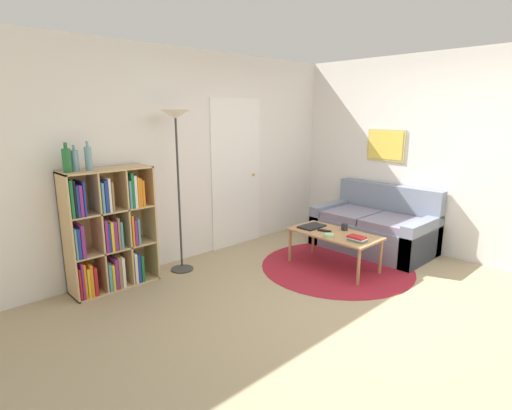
# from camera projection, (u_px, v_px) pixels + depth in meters

# --- Properties ---
(ground_plane) EXTENTS (14.00, 14.00, 0.00)m
(ground_plane) POSITION_uv_depth(u_px,v_px,m) (365.00, 311.00, 3.81)
(ground_plane) COLOR tan
(wall_back) EXTENTS (7.20, 0.11, 2.60)m
(wall_back) POSITION_uv_depth(u_px,v_px,m) (210.00, 156.00, 5.23)
(wall_back) COLOR silver
(wall_back) RESTS_ON ground_plane
(wall_right) EXTENTS (0.08, 5.38, 2.60)m
(wall_right) POSITION_uv_depth(u_px,v_px,m) (378.00, 151.00, 5.77)
(wall_right) COLOR silver
(wall_right) RESTS_ON ground_plane
(rug) EXTENTS (1.84, 1.84, 0.01)m
(rug) POSITION_uv_depth(u_px,v_px,m) (337.00, 266.00, 4.90)
(rug) COLOR maroon
(rug) RESTS_ON ground_plane
(bookshelf) EXTENTS (0.91, 0.34, 1.29)m
(bookshelf) POSITION_uv_depth(u_px,v_px,m) (108.00, 231.00, 4.20)
(bookshelf) COLOR tan
(bookshelf) RESTS_ON ground_plane
(floor_lamp) EXTENTS (0.33, 0.33, 1.88)m
(floor_lamp) POSITION_uv_depth(u_px,v_px,m) (176.00, 134.00, 4.45)
(floor_lamp) COLOR #333333
(floor_lamp) RESTS_ON ground_plane
(couch) EXTENTS (0.90, 1.52, 0.86)m
(couch) POSITION_uv_depth(u_px,v_px,m) (376.00, 228.00, 5.52)
(couch) COLOR gray
(couch) RESTS_ON ground_plane
(coffee_table) EXTENTS (0.54, 1.08, 0.44)m
(coffee_table) POSITION_uv_depth(u_px,v_px,m) (334.00, 236.00, 4.80)
(coffee_table) COLOR #AD7F51
(coffee_table) RESTS_ON ground_plane
(laptop) EXTENTS (0.34, 0.21, 0.02)m
(laptop) POSITION_uv_depth(u_px,v_px,m) (312.00, 226.00, 5.02)
(laptop) COLOR black
(laptop) RESTS_ON coffee_table
(bowl) EXTENTS (0.11, 0.11, 0.04)m
(bowl) POSITION_uv_depth(u_px,v_px,m) (329.00, 235.00, 4.63)
(bowl) COLOR #9ED193
(bowl) RESTS_ON coffee_table
(book_stack_on_table) EXTENTS (0.14, 0.20, 0.06)m
(book_stack_on_table) POSITION_uv_depth(u_px,v_px,m) (357.00, 239.00, 4.47)
(book_stack_on_table) COLOR teal
(book_stack_on_table) RESTS_ON coffee_table
(cup) EXTENTS (0.08, 0.08, 0.08)m
(cup) POSITION_uv_depth(u_px,v_px,m) (345.00, 227.00, 4.88)
(cup) COLOR #28282D
(cup) RESTS_ON coffee_table
(remote) EXTENTS (0.09, 0.17, 0.02)m
(remote) POSITION_uv_depth(u_px,v_px,m) (324.00, 231.00, 4.84)
(remote) COLOR black
(remote) RESTS_ON coffee_table
(bottle_left) EXTENTS (0.08, 0.08, 0.28)m
(bottle_left) POSITION_uv_depth(u_px,v_px,m) (67.00, 160.00, 3.79)
(bottle_left) COLOR #236633
(bottle_left) RESTS_ON bookshelf
(bottle_middle) EXTENTS (0.07, 0.07, 0.25)m
(bottle_middle) POSITION_uv_depth(u_px,v_px,m) (75.00, 160.00, 3.88)
(bottle_middle) COLOR #6B93A3
(bottle_middle) RESTS_ON bookshelf
(bottle_right) EXTENTS (0.07, 0.07, 0.29)m
(bottle_right) POSITION_uv_depth(u_px,v_px,m) (88.00, 158.00, 3.92)
(bottle_right) COLOR #6B93A3
(bottle_right) RESTS_ON bookshelf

